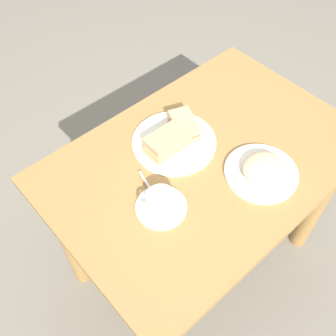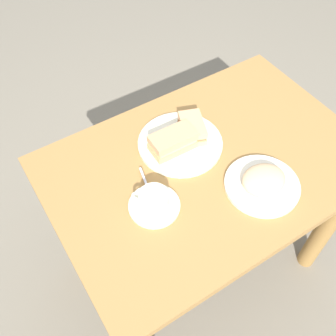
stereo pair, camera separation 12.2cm
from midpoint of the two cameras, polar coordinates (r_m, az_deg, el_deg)
ground_plane at (r=1.91m, az=1.89°, el=-12.82°), size 6.00×6.00×0.00m
dining_table at (r=1.42m, az=2.49°, el=-3.02°), size 1.03×0.70×0.74m
sandwich_plate at (r=1.32m, az=-1.77°, el=3.59°), size 0.28×0.28×0.01m
sandwich_front at (r=1.27m, az=-2.75°, el=3.75°), size 0.15×0.08×0.06m
sandwich_back at (r=1.32m, az=-0.30°, el=5.97°), size 0.11×0.14×0.06m
coffee_saucer at (r=1.17m, az=-4.00°, el=-5.89°), size 0.15×0.15×0.01m
coffee_cup at (r=1.14m, az=-4.16°, el=-4.98°), size 0.09×0.10×0.05m
spoon at (r=1.20m, az=-5.67°, el=-2.88°), size 0.03×0.10×0.01m
side_plate at (r=1.26m, az=10.65°, el=-0.88°), size 0.23×0.23×0.01m
side_food_pile at (r=1.23m, az=10.85°, el=-0.07°), size 0.14×0.12×0.04m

